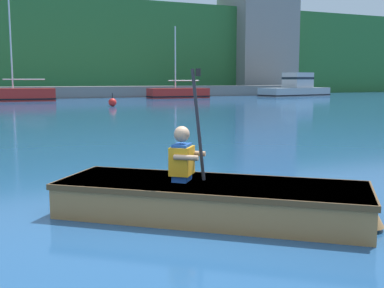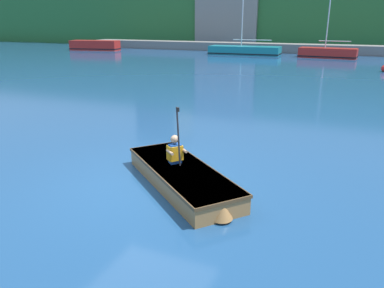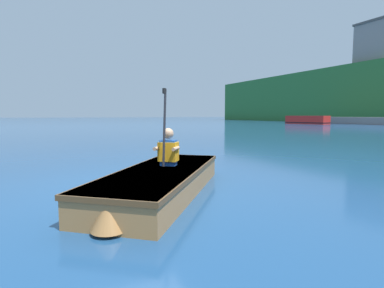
# 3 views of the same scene
# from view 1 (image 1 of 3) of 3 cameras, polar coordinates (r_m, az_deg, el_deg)

# --- Properties ---
(ground_plane) EXTENTS (300.00, 300.00, 0.00)m
(ground_plane) POSITION_cam_1_polar(r_m,az_deg,el_deg) (4.68, -4.23, -10.49)
(ground_plane) COLOR navy
(waterfront_apartment_right) EXTENTS (6.72, 6.59, 17.99)m
(waterfront_apartment_right) POSITION_cam_1_polar(r_m,az_deg,el_deg) (53.03, 7.76, 15.78)
(waterfront_apartment_right) COLOR gray
(waterfront_apartment_right) RESTS_ON ground
(marina_dock) EXTENTS (54.38, 2.40, 0.90)m
(marina_dock) POSITION_cam_1_polar(r_m,az_deg,el_deg) (39.11, -21.75, 5.64)
(marina_dock) COLOR slate
(marina_dock) RESTS_ON ground
(moored_boat_dock_west_end) EXTENTS (7.03, 3.54, 2.05)m
(moored_boat_dock_west_end) POSITION_cam_1_polar(r_m,az_deg,el_deg) (42.83, 12.19, 6.45)
(moored_boat_dock_west_end) COLOR #9EA3A8
(moored_boat_dock_west_end) RESTS_ON ground
(moored_boat_dock_center_far) EXTENTS (4.81, 1.66, 5.54)m
(moored_boat_dock_center_far) POSITION_cam_1_polar(r_m,az_deg,el_deg) (38.12, -1.64, 6.03)
(moored_boat_dock_center_far) COLOR red
(moored_boat_dock_center_far) RESTS_ON ground
(moored_boat_dock_east_inner) EXTENTS (5.06, 2.07, 6.79)m
(moored_boat_dock_east_inner) POSITION_cam_1_polar(r_m,az_deg,el_deg) (34.67, -20.02, 5.50)
(moored_boat_dock_east_inner) COLOR red
(moored_boat_dock_east_inner) RESTS_ON ground
(rowboat_foreground) EXTENTS (3.22, 2.92, 0.37)m
(rowboat_foreground) POSITION_cam_1_polar(r_m,az_deg,el_deg) (5.13, 2.75, -6.36)
(rowboat_foreground) COLOR #A3703D
(rowboat_foreground) RESTS_ON ground
(person_paddler) EXTENTS (0.46, 0.46, 1.19)m
(person_paddler) POSITION_cam_1_polar(r_m,az_deg,el_deg) (5.13, -1.10, -1.47)
(person_paddler) COLOR #1E4CA5
(person_paddler) RESTS_ON rowboat_foreground
(channel_buoy) EXTENTS (0.44, 0.44, 0.72)m
(channel_buoy) POSITION_cam_1_polar(r_m,az_deg,el_deg) (26.66, -9.41, 4.90)
(channel_buoy) COLOR red
(channel_buoy) RESTS_ON ground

